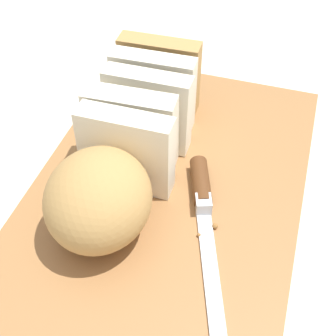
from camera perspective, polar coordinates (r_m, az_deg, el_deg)
The scene contains 8 objects.
ground_plane at distance 0.59m, azimuth -0.00°, elevation -3.65°, with size 3.00×3.00×0.00m, color silver.
cutting_board at distance 0.58m, azimuth -0.00°, elevation -2.88°, with size 0.47×0.32×0.02m, color #9E6B3D.
bread_loaf at distance 0.54m, azimuth -5.14°, elevation 2.59°, with size 0.31×0.12×0.10m.
bread_knife at distance 0.54m, azimuth 4.32°, elevation -4.86°, with size 0.28×0.12×0.02m.
crumb_near_knife at distance 0.60m, azimuth -2.16°, elevation 1.23°, with size 0.00×0.00×0.00m, color #996633.
crumb_near_loaf at distance 0.57m, azimuth -1.00°, elevation -1.76°, with size 0.00×0.00×0.00m, color #996633.
crumb_stray_left at distance 0.53m, azimuth 5.68°, elevation -6.98°, with size 0.01×0.01×0.01m, color #996633.
crumb_stray_right at distance 0.52m, azimuth 3.74°, elevation -8.07°, with size 0.00×0.00×0.00m, color #996633.
Camera 1 is at (-0.36, -0.11, 0.45)m, focal length 50.62 mm.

